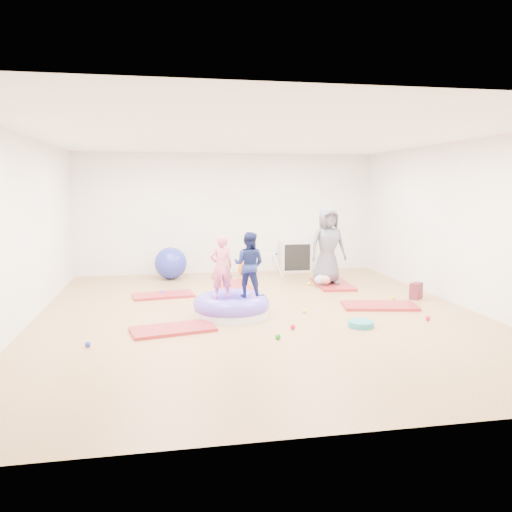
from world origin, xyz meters
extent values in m
cube|color=#A47B4C|center=(0.00, 0.00, 0.00)|extent=(7.00, 8.00, 0.01)
cube|color=white|center=(0.00, 0.00, 2.80)|extent=(7.00, 8.00, 0.01)
cube|color=silver|center=(0.00, 4.00, 1.40)|extent=(7.00, 0.01, 2.80)
cube|color=silver|center=(0.00, -4.00, 1.40)|extent=(7.00, 0.01, 2.80)
cube|color=silver|center=(-3.50, 0.00, 1.40)|extent=(0.01, 8.00, 2.80)
cube|color=silver|center=(3.50, 0.00, 1.40)|extent=(0.01, 8.00, 2.80)
cube|color=#9C1F3B|center=(-1.39, -0.72, 0.02)|extent=(1.26, 0.81, 0.05)
cube|color=#9C1F3B|center=(-1.53, 1.58, 0.02)|extent=(1.18, 0.70, 0.05)
cube|color=#9C1F3B|center=(-0.10, 2.22, 0.03)|extent=(0.66, 1.24, 0.05)
cube|color=#9C1F3B|center=(2.09, 0.06, 0.03)|extent=(1.32, 0.84, 0.05)
cube|color=#9C1F3B|center=(1.93, 2.00, 0.03)|extent=(0.77, 1.38, 0.06)
cylinder|color=silver|center=(-0.46, -0.05, 0.07)|extent=(1.17, 1.17, 0.13)
torus|color=#5C47DB|center=(-0.46, -0.05, 0.19)|extent=(1.21, 1.21, 0.32)
ellipsoid|color=#5C47DB|center=(-0.46, -0.05, 0.11)|extent=(0.64, 0.64, 0.29)
imported|color=#E6628B|center=(-0.62, -0.08, 0.85)|extent=(0.39, 0.28, 1.00)
imported|color=navy|center=(-0.18, -0.06, 0.87)|extent=(0.63, 0.58, 1.04)
imported|color=#515260|center=(1.80, 1.98, 0.83)|extent=(0.80, 0.57, 1.55)
ellipsoid|color=#ADBFDE|center=(1.67, 1.86, 0.16)|extent=(0.37, 0.24, 0.21)
sphere|color=tan|center=(1.67, 1.69, 0.19)|extent=(0.17, 0.17, 0.17)
sphere|color=red|center=(-1.44, 1.36, 0.04)|extent=(0.08, 0.08, 0.08)
sphere|color=yellow|center=(2.59, 0.57, 0.04)|extent=(0.08, 0.08, 0.08)
sphere|color=#242FAB|center=(-2.47, -1.27, 0.04)|extent=(0.08, 0.08, 0.08)
sphere|color=red|center=(0.31, -0.96, 0.04)|extent=(0.08, 0.08, 0.08)
sphere|color=yellow|center=(0.72, -0.10, 0.04)|extent=(0.08, 0.08, 0.08)
sphere|color=#1C7C17|center=(-0.01, -1.38, 0.04)|extent=(0.08, 0.08, 0.08)
sphere|color=#242FAB|center=(-1.56, 1.76, 0.04)|extent=(0.08, 0.08, 0.08)
sphere|color=red|center=(2.46, -0.87, 0.04)|extent=(0.08, 0.08, 0.08)
sphere|color=yellow|center=(1.44, 2.06, 0.04)|extent=(0.08, 0.08, 0.08)
sphere|color=red|center=(-0.92, 1.11, 0.04)|extent=(0.08, 0.08, 0.08)
sphere|color=#242FAB|center=(-1.36, 3.33, 0.36)|extent=(0.71, 0.71, 0.71)
sphere|color=orange|center=(0.32, 3.36, 0.18)|extent=(0.35, 0.35, 0.35)
cylinder|color=silver|center=(0.53, 3.08, 0.28)|extent=(0.20, 0.20, 0.52)
cylinder|color=silver|center=(0.53, 3.52, 0.28)|extent=(0.20, 0.20, 0.52)
cylinder|color=silver|center=(1.01, 3.08, 0.28)|extent=(0.20, 0.20, 0.52)
cylinder|color=silver|center=(1.01, 3.52, 0.28)|extent=(0.20, 0.20, 0.52)
cylinder|color=silver|center=(0.77, 3.30, 0.51)|extent=(0.51, 0.03, 0.03)
sphere|color=red|center=(0.52, 3.30, 0.51)|extent=(0.06, 0.06, 0.06)
sphere|color=#242FAB|center=(1.02, 3.30, 0.51)|extent=(0.06, 0.06, 0.06)
cube|color=silver|center=(1.61, 3.80, 0.36)|extent=(0.73, 0.35, 0.73)
cube|color=black|center=(1.61, 3.63, 0.36)|extent=(0.63, 0.02, 0.63)
cube|color=silver|center=(1.61, 3.75, 0.36)|extent=(0.02, 0.25, 0.64)
cube|color=silver|center=(1.61, 3.75, 0.36)|extent=(0.64, 0.25, 0.02)
cylinder|color=teal|center=(1.32, -1.01, 0.04)|extent=(0.38, 0.38, 0.08)
cube|color=#9E1F3D|center=(3.01, 0.54, 0.15)|extent=(0.30, 0.29, 0.29)
cylinder|color=yellow|center=(-1.79, -0.96, 0.02)|extent=(0.21, 0.21, 0.03)
camera|label=1|loc=(-1.46, -7.69, 2.04)|focal=35.00mm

